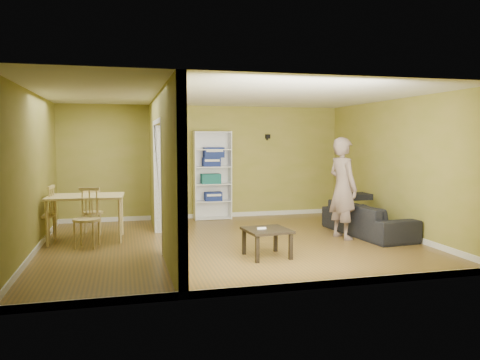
{
  "coord_description": "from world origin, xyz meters",
  "views": [
    {
      "loc": [
        -1.83,
        -7.96,
        1.84
      ],
      "look_at": [
        0.2,
        0.2,
        1.1
      ],
      "focal_mm": 35.0,
      "sensor_mm": 36.0,
      "label": 1
    }
  ],
  "objects_px": {
    "bookshelf": "(212,175)",
    "coffee_table": "(267,233)",
    "person": "(343,179)",
    "chair_left": "(42,214)",
    "chair_far": "(93,211)",
    "dining_table": "(86,200)",
    "chair_near": "(87,218)",
    "sofa": "(368,214)"
  },
  "relations": [
    {
      "from": "bookshelf",
      "to": "coffee_table",
      "type": "height_order",
      "value": "bookshelf"
    },
    {
      "from": "person",
      "to": "chair_left",
      "type": "bearing_deg",
      "value": 67.11
    },
    {
      "from": "bookshelf",
      "to": "chair_far",
      "type": "relative_size",
      "value": 2.31
    },
    {
      "from": "chair_far",
      "to": "person",
      "type": "bearing_deg",
      "value": 159.62
    },
    {
      "from": "person",
      "to": "dining_table",
      "type": "bearing_deg",
      "value": 66.01
    },
    {
      "from": "chair_near",
      "to": "person",
      "type": "bearing_deg",
      "value": 9.43
    },
    {
      "from": "sofa",
      "to": "coffee_table",
      "type": "xyz_separation_m",
      "value": [
        -2.39,
        -1.17,
        -0.03
      ]
    },
    {
      "from": "coffee_table",
      "to": "chair_far",
      "type": "xyz_separation_m",
      "value": [
        -2.75,
        2.56,
        0.06
      ]
    },
    {
      "from": "chair_left",
      "to": "chair_near",
      "type": "distance_m",
      "value": 1.02
    },
    {
      "from": "chair_far",
      "to": "dining_table",
      "type": "bearing_deg",
      "value": 82.29
    },
    {
      "from": "coffee_table",
      "to": "dining_table",
      "type": "relative_size",
      "value": 0.5
    },
    {
      "from": "coffee_table",
      "to": "chair_near",
      "type": "height_order",
      "value": "chair_near"
    },
    {
      "from": "chair_left",
      "to": "dining_table",
      "type": "bearing_deg",
      "value": 93.52
    },
    {
      "from": "sofa",
      "to": "chair_left",
      "type": "relative_size",
      "value": 2.08
    },
    {
      "from": "coffee_table",
      "to": "dining_table",
      "type": "bearing_deg",
      "value": 145.44
    },
    {
      "from": "bookshelf",
      "to": "chair_left",
      "type": "height_order",
      "value": "bookshelf"
    },
    {
      "from": "sofa",
      "to": "chair_near",
      "type": "bearing_deg",
      "value": 82.3
    },
    {
      "from": "sofa",
      "to": "person",
      "type": "relative_size",
      "value": 0.96
    },
    {
      "from": "bookshelf",
      "to": "dining_table",
      "type": "bearing_deg",
      "value": -146.31
    },
    {
      "from": "coffee_table",
      "to": "chair_near",
      "type": "distance_m",
      "value": 3.1
    },
    {
      "from": "person",
      "to": "bookshelf",
      "type": "height_order",
      "value": "person"
    },
    {
      "from": "chair_left",
      "to": "chair_near",
      "type": "xyz_separation_m",
      "value": [
        0.81,
        -0.62,
        -0.0
      ]
    },
    {
      "from": "person",
      "to": "dining_table",
      "type": "height_order",
      "value": "person"
    },
    {
      "from": "chair_near",
      "to": "dining_table",
      "type": "bearing_deg",
      "value": 108.86
    },
    {
      "from": "chair_far",
      "to": "chair_left",
      "type": "bearing_deg",
      "value": 32.71
    },
    {
      "from": "bookshelf",
      "to": "chair_near",
      "type": "bearing_deg",
      "value": -138.16
    },
    {
      "from": "bookshelf",
      "to": "coffee_table",
      "type": "xyz_separation_m",
      "value": [
        0.18,
        -3.71,
        -0.63
      ]
    },
    {
      "from": "coffee_table",
      "to": "chair_far",
      "type": "height_order",
      "value": "chair_far"
    },
    {
      "from": "sofa",
      "to": "dining_table",
      "type": "xyz_separation_m",
      "value": [
        -5.21,
        0.77,
        0.34
      ]
    },
    {
      "from": "bookshelf",
      "to": "sofa",
      "type": "bearing_deg",
      "value": -44.65
    },
    {
      "from": "chair_near",
      "to": "coffee_table",
      "type": "bearing_deg",
      "value": -12.06
    },
    {
      "from": "sofa",
      "to": "coffee_table",
      "type": "bearing_deg",
      "value": 110.68
    },
    {
      "from": "person",
      "to": "chair_left",
      "type": "height_order",
      "value": "person"
    },
    {
      "from": "person",
      "to": "chair_far",
      "type": "height_order",
      "value": "person"
    },
    {
      "from": "chair_near",
      "to": "bookshelf",
      "type": "bearing_deg",
      "value": 56.18
    },
    {
      "from": "person",
      "to": "chair_near",
      "type": "bearing_deg",
      "value": 72.86
    },
    {
      "from": "chair_left",
      "to": "chair_near",
      "type": "bearing_deg",
      "value": 60.01
    },
    {
      "from": "dining_table",
      "to": "chair_far",
      "type": "xyz_separation_m",
      "value": [
        0.07,
        0.61,
        -0.31
      ]
    },
    {
      "from": "dining_table",
      "to": "chair_far",
      "type": "bearing_deg",
      "value": 83.54
    },
    {
      "from": "coffee_table",
      "to": "chair_left",
      "type": "bearing_deg",
      "value": 150.9
    },
    {
      "from": "sofa",
      "to": "chair_near",
      "type": "height_order",
      "value": "chair_near"
    },
    {
      "from": "chair_far",
      "to": "chair_near",
      "type": "bearing_deg",
      "value": 87.55
    }
  ]
}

